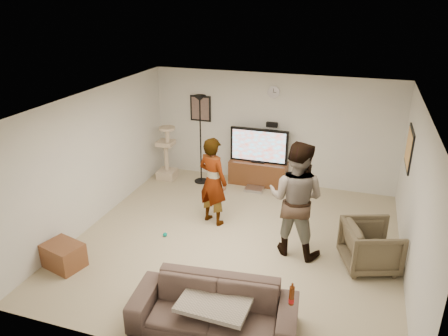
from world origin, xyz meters
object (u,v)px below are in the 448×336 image
(tv, at_px, (259,146))
(sofa, at_px, (214,308))
(tv_stand, at_px, (258,173))
(floor_lamp, at_px, (201,140))
(side_table, at_px, (64,255))
(person_left, at_px, (213,181))
(cat_tree, at_px, (166,152))
(person_right, at_px, (296,199))
(beer_bottle, at_px, (292,296))
(armchair, at_px, (371,246))

(tv, relative_size, sofa, 0.61)
(tv_stand, bearing_deg, sofa, -83.12)
(floor_lamp, distance_m, sofa, 4.76)
(tv_stand, xyz_separation_m, side_table, (-2.17, -4.10, -0.07))
(tv, relative_size, person_left, 0.77)
(cat_tree, height_order, sofa, cat_tree)
(person_right, bearing_deg, sofa, 82.10)
(person_right, xyz_separation_m, beer_bottle, (0.31, -2.11, -0.23))
(person_left, height_order, person_right, person_right)
(person_left, height_order, side_table, person_left)
(person_right, bearing_deg, beer_bottle, 108.17)
(tv_stand, height_order, beer_bottle, beer_bottle)
(beer_bottle, relative_size, armchair, 0.30)
(cat_tree, distance_m, side_table, 3.77)
(tv, relative_size, cat_tree, 1.01)
(armchair, relative_size, side_table, 1.37)
(tv, relative_size, person_right, 0.66)
(tv_stand, height_order, person_left, person_left)
(tv_stand, distance_m, floor_lamp, 1.51)
(floor_lamp, bearing_deg, side_table, -103.13)
(floor_lamp, bearing_deg, tv_stand, 12.87)
(tv_stand, xyz_separation_m, cat_tree, (-2.12, -0.35, 0.37))
(person_left, bearing_deg, tv_stand, -79.56)
(side_table, bearing_deg, tv, 62.12)
(armchair, height_order, side_table, armchair)
(floor_lamp, relative_size, sofa, 0.95)
(side_table, bearing_deg, person_left, 49.85)
(cat_tree, bearing_deg, floor_lamp, 4.07)
(tv_stand, distance_m, cat_tree, 2.18)
(tv_stand, distance_m, armchair, 3.57)
(tv_stand, height_order, person_right, person_right)
(tv, bearing_deg, cat_tree, -170.57)
(tv, distance_m, person_right, 2.80)
(person_left, distance_m, side_table, 2.84)
(cat_tree, bearing_deg, person_right, -32.81)
(tv_stand, bearing_deg, person_left, -101.00)
(sofa, bearing_deg, tv, 90.80)
(armchair, xyz_separation_m, side_table, (-4.63, -1.51, -0.18))
(cat_tree, bearing_deg, armchair, -25.94)
(floor_lamp, xyz_separation_m, cat_tree, (-0.84, -0.06, -0.37))
(tv_stand, bearing_deg, tv, 0.00)
(person_left, xyz_separation_m, armchair, (2.85, -0.60, -0.47))
(tv, xyz_separation_m, sofa, (0.56, -4.62, -0.62))
(floor_lamp, xyz_separation_m, person_left, (0.89, -1.69, -0.17))
(tv, xyz_separation_m, armchair, (2.46, -2.58, -0.55))
(person_left, relative_size, side_table, 2.81)
(person_right, bearing_deg, tv_stand, -54.14)
(sofa, bearing_deg, tv_stand, 90.80)
(floor_lamp, height_order, sofa, floor_lamp)
(person_left, distance_m, armchair, 2.95)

